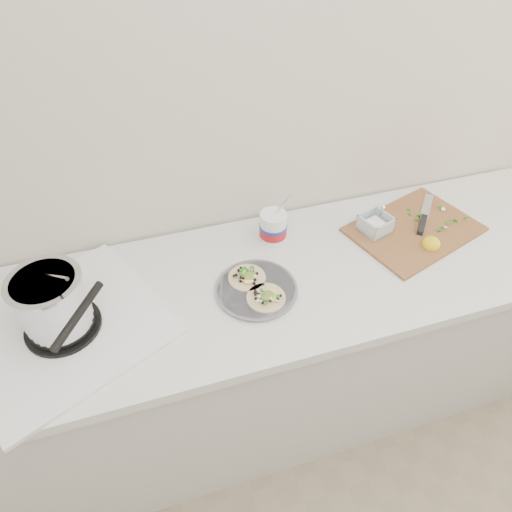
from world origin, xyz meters
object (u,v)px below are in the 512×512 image
object	(u,v)px
taco_plate	(256,287)
cutboard	(411,226)
stove	(57,312)
tub	(274,225)

from	to	relation	value
taco_plate	cutboard	world-z (taller)	cutboard
taco_plate	cutboard	distance (m)	0.66
stove	taco_plate	world-z (taller)	stove
tub	taco_plate	bearing A→B (deg)	-121.23
stove	tub	bearing A→B (deg)	-9.17
stove	tub	distance (m)	0.77
taco_plate	cutboard	size ratio (longest dim) A/B	0.50
tub	cutboard	world-z (taller)	tub
stove	cutboard	bearing A→B (deg)	-19.98
stove	cutboard	world-z (taller)	stove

